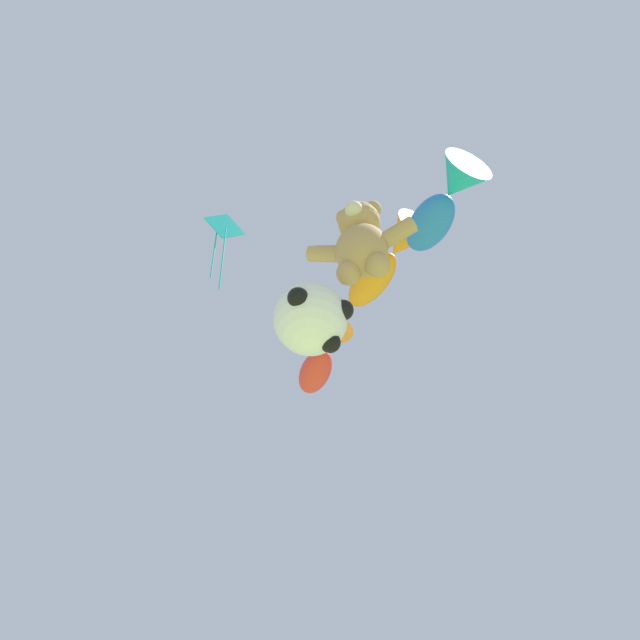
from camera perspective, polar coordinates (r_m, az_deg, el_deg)
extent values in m
ellipsoid|color=tan|center=(9.03, 3.82, 6.40)|extent=(0.77, 0.66, 0.94)
sphere|color=tan|center=(9.61, 3.61, 8.87)|extent=(0.65, 0.65, 0.65)
sphere|color=beige|center=(9.42, 3.12, 10.02)|extent=(0.27, 0.27, 0.27)
sphere|color=tan|center=(9.85, 2.23, 9.31)|extent=(0.26, 0.26, 0.26)
cylinder|color=tan|center=(9.26, 0.43, 6.07)|extent=(0.56, 0.25, 0.44)
sphere|color=tan|center=(8.71, 2.63, 4.29)|extent=(0.35, 0.35, 0.35)
sphere|color=tan|center=(9.79, 4.86, 10.06)|extent=(0.26, 0.26, 0.26)
cylinder|color=tan|center=(9.11, 7.17, 7.94)|extent=(0.56, 0.25, 0.44)
sphere|color=tan|center=(8.65, 5.31, 5.02)|extent=(0.35, 0.35, 0.35)
sphere|color=white|center=(8.37, -0.88, 0.11)|extent=(1.01, 1.01, 1.01)
sphere|color=black|center=(8.27, 2.13, 0.91)|extent=(0.28, 0.28, 0.28)
sphere|color=black|center=(8.83, -0.77, -0.02)|extent=(0.28, 0.28, 0.28)
sphere|color=black|center=(8.03, -2.02, 2.03)|extent=(0.28, 0.28, 0.28)
sphere|color=black|center=(8.15, 0.94, -2.07)|extent=(0.28, 0.28, 0.28)
ellipsoid|color=blue|center=(10.38, 10.05, 8.72)|extent=(1.23, 1.25, 0.55)
cone|color=#19ADB2|center=(10.03, 12.52, 12.40)|extent=(1.01, 1.00, 0.81)
sphere|color=black|center=(10.65, 9.00, 7.73)|extent=(0.14, 0.14, 0.14)
ellipsoid|color=orange|center=(11.41, 4.77, 3.63)|extent=(1.40, 1.33, 0.51)
cone|color=orange|center=(10.92, 7.72, 7.32)|extent=(1.05, 1.05, 0.74)
sphere|color=black|center=(11.74, 3.61, 2.62)|extent=(0.13, 0.13, 0.13)
ellipsoid|color=red|center=(13.20, -0.44, -4.76)|extent=(1.27, 1.40, 0.54)
cone|color=orange|center=(12.52, 0.85, -1.83)|extent=(1.05, 1.04, 0.79)
sphere|color=black|center=(13.59, -0.92, -5.44)|extent=(0.14, 0.14, 0.14)
cube|color=#19ADB2|center=(14.02, -8.71, 8.50)|extent=(0.68, 0.71, 0.97)
cylinder|color=#19ADB2|center=(13.25, -9.70, 5.93)|extent=(0.03, 0.14, 1.39)
cylinder|color=#19ADB2|center=(12.97, -8.88, 5.69)|extent=(0.03, 0.20, 1.85)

